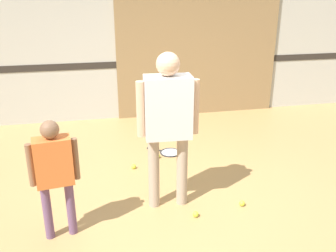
# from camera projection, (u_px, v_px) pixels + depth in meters

# --- Properties ---
(ground_plane) EXTENTS (16.00, 16.00, 0.00)m
(ground_plane) POSITION_uv_depth(u_px,v_px,m) (175.00, 201.00, 4.44)
(ground_plane) COLOR tan
(wall_back) EXTENTS (16.00, 0.07, 3.20)m
(wall_back) POSITION_uv_depth(u_px,v_px,m) (137.00, 32.00, 6.72)
(wall_back) COLOR beige
(wall_back) RESTS_ON ground_plane
(wall_panel) EXTENTS (3.09, 0.05, 2.25)m
(wall_panel) POSITION_uv_depth(u_px,v_px,m) (198.00, 56.00, 7.05)
(wall_panel) COLOR #93754C
(wall_panel) RESTS_ON ground_plane
(person_instructor) EXTENTS (0.67, 0.30, 1.77)m
(person_instructor) POSITION_uv_depth(u_px,v_px,m) (168.00, 115.00, 3.99)
(person_instructor) COLOR tan
(person_instructor) RESTS_ON ground_plane
(person_student_left) EXTENTS (0.47, 0.24, 1.25)m
(person_student_left) POSITION_uv_depth(u_px,v_px,m) (54.00, 167.00, 3.56)
(person_student_left) COLOR #6B4C70
(person_student_left) RESTS_ON ground_plane
(racket_spare_on_floor) EXTENTS (0.55, 0.46, 0.03)m
(racket_spare_on_floor) POSITION_uv_depth(u_px,v_px,m) (169.00, 152.00, 5.69)
(racket_spare_on_floor) COLOR #28282D
(racket_spare_on_floor) RESTS_ON ground_plane
(tennis_ball_near_instructor) EXTENTS (0.07, 0.07, 0.07)m
(tennis_ball_near_instructor) POSITION_uv_depth(u_px,v_px,m) (196.00, 214.00, 4.12)
(tennis_ball_near_instructor) COLOR #CCE038
(tennis_ball_near_instructor) RESTS_ON ground_plane
(tennis_ball_by_spare_racket) EXTENTS (0.07, 0.07, 0.07)m
(tennis_ball_by_spare_racket) POSITION_uv_depth(u_px,v_px,m) (158.00, 156.00, 5.51)
(tennis_ball_by_spare_racket) COLOR #CCE038
(tennis_ball_by_spare_racket) RESTS_ON ground_plane
(tennis_ball_stray_left) EXTENTS (0.07, 0.07, 0.07)m
(tennis_ball_stray_left) POSITION_uv_depth(u_px,v_px,m) (134.00, 166.00, 5.19)
(tennis_ball_stray_left) COLOR #CCE038
(tennis_ball_stray_left) RESTS_ON ground_plane
(tennis_ball_stray_right) EXTENTS (0.07, 0.07, 0.07)m
(tennis_ball_stray_right) POSITION_uv_depth(u_px,v_px,m) (242.00, 203.00, 4.32)
(tennis_ball_stray_right) COLOR #CCE038
(tennis_ball_stray_right) RESTS_ON ground_plane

